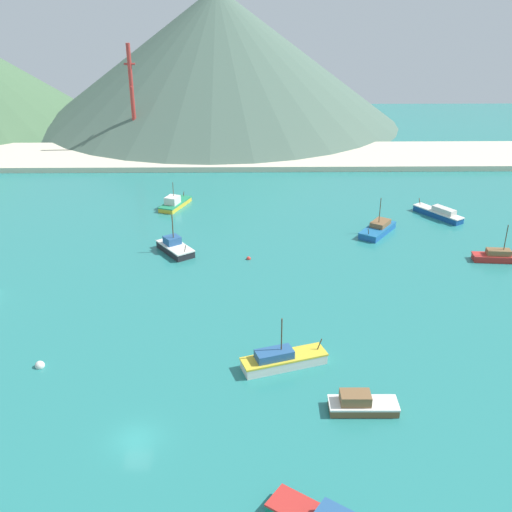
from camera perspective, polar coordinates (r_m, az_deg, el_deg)
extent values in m
cube|color=teal|center=(83.32, -7.97, -3.28)|extent=(260.00, 280.00, 0.50)
cube|color=#1E5BA8|center=(102.59, 11.56, 2.38)|extent=(7.39, 8.63, 0.92)
cube|color=#1E669E|center=(102.38, 11.58, 2.67)|extent=(7.54, 8.81, 0.20)
cube|color=brown|center=(103.10, 11.84, 3.10)|extent=(4.06, 4.37, 0.82)
cylinder|color=#4C3823|center=(98.95, 10.73, 2.30)|extent=(0.42, 0.52, 1.25)
cylinder|color=#4C3823|center=(101.57, 11.80, 4.32)|extent=(0.13, 0.13, 4.27)
cube|color=silver|center=(66.54, 2.70, -10.07)|extent=(9.67, 5.34, 1.08)
cube|color=gold|center=(66.18, 2.71, -9.61)|extent=(9.86, 5.44, 0.20)
cube|color=#28568C|center=(65.51, 1.76, -9.40)|extent=(4.48, 3.10, 0.93)
cylinder|color=#4C3823|center=(67.25, 6.09, -8.46)|extent=(0.64, 0.31, 1.46)
cylinder|color=#4C3823|center=(64.46, 2.47, -7.50)|extent=(0.14, 0.14, 3.85)
cube|color=#232328|center=(94.06, -7.74, 0.62)|extent=(6.52, 7.53, 1.04)
cube|color=white|center=(93.82, -7.76, 0.97)|extent=(6.65, 7.68, 0.20)
cube|color=#28568C|center=(94.27, -8.04, 1.52)|extent=(3.08, 3.05, 1.17)
cylinder|color=#4C3823|center=(90.98, -6.82, 0.68)|extent=(0.45, 0.57, 1.40)
cylinder|color=#4C3823|center=(92.99, -8.00, 2.84)|extent=(0.17, 0.17, 3.78)
cube|color=brown|center=(61.41, 10.22, -14.06)|extent=(6.75, 2.57, 0.77)
cube|color=white|center=(61.11, 10.26, -13.71)|extent=(6.88, 2.62, 0.20)
cube|color=brown|center=(60.58, 9.50, -13.26)|extent=(3.02, 1.90, 1.08)
cube|color=#14478C|center=(112.71, 17.03, 3.83)|extent=(7.22, 9.23, 0.98)
cube|color=white|center=(112.51, 17.06, 4.11)|extent=(7.37, 9.42, 0.20)
cube|color=beige|center=(111.64, 17.58, 4.20)|extent=(3.75, 4.48, 0.93)
cylinder|color=#4C3823|center=(114.86, 15.42, 5.04)|extent=(0.43, 0.55, 1.33)
cube|color=gold|center=(113.98, -7.74, 4.89)|extent=(5.61, 8.50, 0.80)
cube|color=#238C5B|center=(113.82, -7.76, 5.13)|extent=(5.73, 8.67, 0.20)
cube|color=silver|center=(112.73, -8.01, 5.34)|extent=(2.98, 3.20, 1.36)
cylinder|color=#4C3823|center=(116.67, -6.95, 5.90)|extent=(0.29, 0.50, 1.09)
cylinder|color=#4C3823|center=(112.53, -7.95, 6.38)|extent=(0.11, 0.11, 2.63)
cube|color=red|center=(98.04, 22.80, -0.23)|extent=(9.80, 2.94, 0.81)
cube|color=red|center=(97.84, 22.85, 0.04)|extent=(10.00, 3.00, 0.20)
cube|color=brown|center=(97.25, 22.22, 0.35)|extent=(3.64, 1.87, 0.88)
cylinder|color=#4C3823|center=(96.58, 22.85, 1.66)|extent=(0.14, 0.14, 4.00)
sphere|color=silver|center=(70.61, -20.01, -9.83)|extent=(1.05, 1.05, 1.05)
sphere|color=red|center=(91.08, -0.72, -0.25)|extent=(0.67, 0.67, 0.67)
cube|color=beige|center=(146.22, -4.95, 9.51)|extent=(247.00, 23.30, 1.20)
cone|color=#4C6656|center=(184.20, -3.66, 18.50)|extent=(107.39, 107.39, 38.12)
cylinder|color=#B7332D|center=(151.04, -11.76, 14.43)|extent=(0.99, 0.99, 26.08)
cylinder|color=#B7332D|center=(149.86, -12.04, 17.56)|extent=(2.61, 0.50, 0.50)
cylinder|color=#B7332D|center=(150.54, -11.86, 15.60)|extent=(0.50, 2.09, 0.50)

